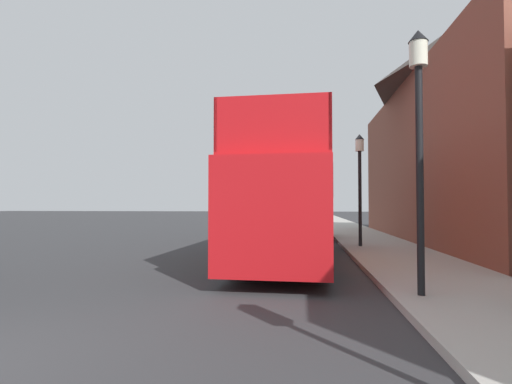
# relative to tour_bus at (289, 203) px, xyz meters

# --- Properties ---
(ground_plane) EXTENTS (144.00, 144.00, 0.00)m
(ground_plane) POSITION_rel_tour_bus_xyz_m (-3.58, 12.06, -1.78)
(ground_plane) COLOR #333335
(sidewalk) EXTENTS (3.05, 108.00, 0.14)m
(sidewalk) POSITION_rel_tour_bus_xyz_m (3.51, 9.06, -1.71)
(sidewalk) COLOR #ADAAA3
(sidewalk) RESTS_ON ground_plane
(brick_terrace_rear) EXTENTS (6.00, 18.96, 10.43)m
(brick_terrace_rear) POSITION_rel_tour_bus_xyz_m (8.04, 6.61, 3.43)
(brick_terrace_rear) COLOR brown
(brick_terrace_rear) RESTS_ON ground_plane
(tour_bus) EXTENTS (2.85, 9.66, 3.99)m
(tour_bus) POSITION_rel_tour_bus_xyz_m (0.00, 0.00, 0.00)
(tour_bus) COLOR red
(tour_bus) RESTS_ON ground_plane
(parked_car_ahead_of_bus) EXTENTS (1.94, 3.95, 1.41)m
(parked_car_ahead_of_bus) POSITION_rel_tour_bus_xyz_m (0.83, 7.53, -1.12)
(parked_car_ahead_of_bus) COLOR maroon
(parked_car_ahead_of_bus) RESTS_ON ground_plane
(lamp_post_nearest) EXTENTS (0.35, 0.35, 4.78)m
(lamp_post_nearest) POSITION_rel_tour_bus_xyz_m (2.51, -5.08, 1.65)
(lamp_post_nearest) COLOR black
(lamp_post_nearest) RESTS_ON sidewalk
(lamp_post_second) EXTENTS (0.35, 0.35, 4.36)m
(lamp_post_second) POSITION_rel_tour_bus_xyz_m (2.65, 3.37, 1.39)
(lamp_post_second) COLOR black
(lamp_post_second) RESTS_ON sidewalk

